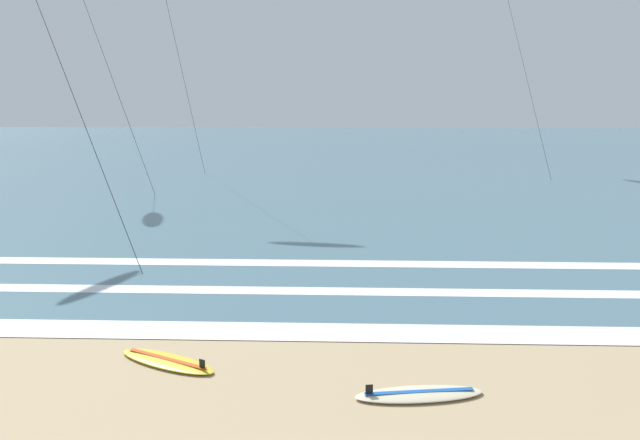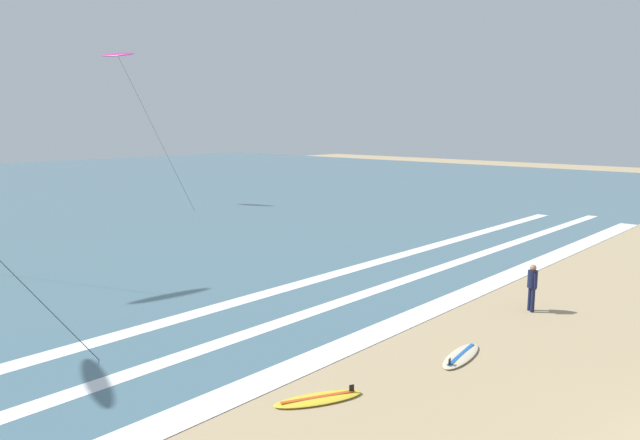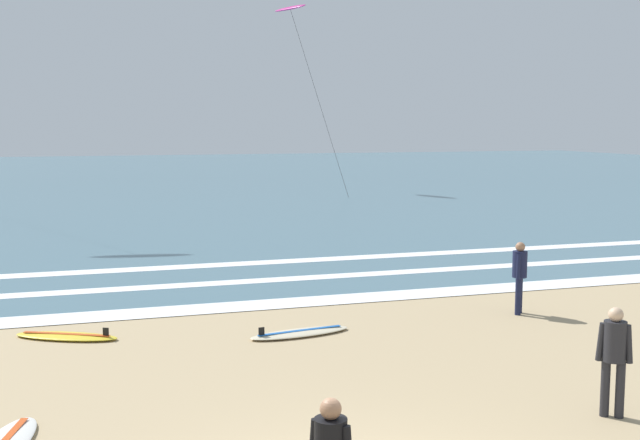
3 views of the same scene
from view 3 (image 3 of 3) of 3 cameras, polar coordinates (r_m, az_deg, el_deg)
ocean_surface at (r=62.46m, az=-14.84°, el=2.84°), size 140.00×90.00×0.01m
wave_foam_shoreline at (r=18.37m, az=-7.87°, el=-6.26°), size 54.52×1.02×0.01m
wave_foam_mid_break at (r=20.97m, az=-11.00°, el=-4.67°), size 59.69×0.64×0.01m
wave_foam_outer_break at (r=23.58m, az=-12.44°, el=-3.43°), size 56.55×0.73×0.01m
surfer_left_far at (r=12.23m, az=20.22°, el=-8.79°), size 0.46×0.37×1.60m
surfer_foreground_main at (r=18.09m, az=14.02°, el=-3.55°), size 0.39×0.45×1.60m
surfboard_left_pile at (r=16.53m, az=-17.59°, el=-7.89°), size 2.14×1.50×0.25m
surfboard_right_spare at (r=16.02m, az=-1.45°, el=-8.03°), size 2.16×0.90×0.25m
kite_magenta_mid_center at (r=52.11m, az=-2.13°, el=14.77°), size 2.28×8.97×11.60m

